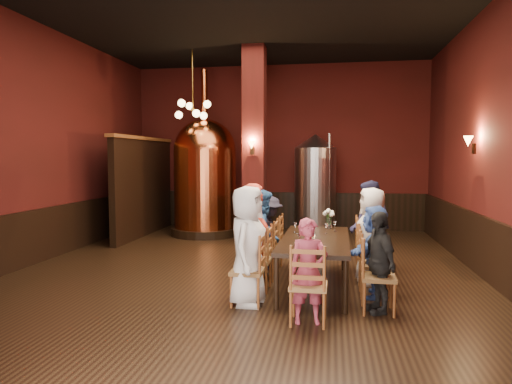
% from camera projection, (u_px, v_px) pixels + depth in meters
% --- Properties ---
extents(room, '(10.00, 10.02, 4.50)m').
position_uv_depth(room, '(244.00, 141.00, 7.73)').
color(room, black).
rests_on(room, ground).
extents(wainscot_right, '(0.08, 9.90, 1.00)m').
position_uv_depth(wainscot_right, '(490.00, 250.00, 7.22)').
color(wainscot_right, black).
rests_on(wainscot_right, ground).
extents(wainscot_back, '(7.90, 0.08, 1.00)m').
position_uv_depth(wainscot_back, '(278.00, 210.00, 12.74)').
color(wainscot_back, black).
rests_on(wainscot_back, ground).
extents(wainscot_left, '(0.08, 9.90, 1.00)m').
position_uv_depth(wainscot_left, '(36.00, 236.00, 8.51)').
color(wainscot_left, black).
rests_on(wainscot_left, ground).
extents(column, '(0.58, 0.58, 4.50)m').
position_uv_depth(column, '(254.00, 145.00, 10.53)').
color(column, '#4C1110').
rests_on(column, ground).
extents(partition, '(0.22, 3.50, 2.40)m').
position_uv_depth(partition, '(144.00, 188.00, 11.48)').
color(partition, black).
rests_on(partition, ground).
extents(pendant_cluster, '(0.90, 0.90, 1.70)m').
position_uv_depth(pendant_cluster, '(193.00, 110.00, 10.81)').
color(pendant_cluster, '#A57226').
rests_on(pendant_cluster, room).
extents(sconce_wall, '(0.20, 0.20, 0.36)m').
position_uv_depth(sconce_wall, '(474.00, 144.00, 7.88)').
color(sconce_wall, black).
rests_on(sconce_wall, room).
extents(sconce_column, '(0.20, 0.20, 0.36)m').
position_uv_depth(sconce_column, '(252.00, 147.00, 10.24)').
color(sconce_column, black).
rests_on(sconce_column, column).
extents(dining_table, '(1.04, 2.42, 0.75)m').
position_uv_depth(dining_table, '(315.00, 242.00, 6.90)').
color(dining_table, black).
rests_on(dining_table, ground).
extents(chair_0, '(0.47, 0.47, 0.92)m').
position_uv_depth(chair_0, '(247.00, 271.00, 6.09)').
color(chair_0, '#945125').
rests_on(chair_0, ground).
extents(person_0, '(0.56, 0.81, 1.59)m').
position_uv_depth(person_0, '(247.00, 246.00, 6.07)').
color(person_0, white).
rests_on(person_0, ground).
extents(chair_1, '(0.47, 0.47, 0.92)m').
position_uv_depth(chair_1, '(256.00, 259.00, 6.75)').
color(chair_1, '#945125').
rests_on(chair_1, ground).
extents(person_1, '(0.43, 0.61, 1.59)m').
position_uv_depth(person_1, '(256.00, 237.00, 6.72)').
color(person_1, '#B6311F').
rests_on(person_1, ground).
extents(chair_2, '(0.47, 0.47, 0.92)m').
position_uv_depth(chair_2, '(264.00, 251.00, 7.40)').
color(chair_2, '#945125').
rests_on(chair_2, ground).
extents(person_2, '(0.36, 0.71, 1.45)m').
position_uv_depth(person_2, '(264.00, 234.00, 7.38)').
color(person_2, navy).
rests_on(person_2, ground).
extents(chair_3, '(0.47, 0.47, 0.92)m').
position_uv_depth(chair_3, '(270.00, 243.00, 8.05)').
color(chair_3, '#945125').
rests_on(chair_3, ground).
extents(person_3, '(0.66, 0.92, 1.29)m').
position_uv_depth(person_3, '(270.00, 233.00, 8.04)').
color(person_3, black).
rests_on(person_3, ground).
extents(chair_4, '(0.47, 0.47, 0.92)m').
position_uv_depth(chair_4, '(378.00, 276.00, 5.79)').
color(chair_4, '#945125').
rests_on(chair_4, ground).
extents(person_4, '(0.56, 0.82, 1.30)m').
position_uv_depth(person_4, '(379.00, 262.00, 5.77)').
color(person_4, black).
rests_on(person_4, ground).
extents(chair_5, '(0.47, 0.47, 0.92)m').
position_uv_depth(chair_5, '(374.00, 264.00, 6.44)').
color(chair_5, '#945125').
rests_on(chair_5, ground).
extents(person_5, '(0.78, 1.27, 1.30)m').
position_uv_depth(person_5, '(375.00, 251.00, 6.43)').
color(person_5, '#324E97').
rests_on(person_5, ground).
extents(chair_6, '(0.47, 0.47, 0.92)m').
position_uv_depth(chair_6, '(371.00, 255.00, 7.09)').
color(chair_6, '#945125').
rests_on(chair_6, ground).
extents(person_6, '(0.51, 0.76, 1.51)m').
position_uv_depth(person_6, '(372.00, 236.00, 7.07)').
color(person_6, silver).
rests_on(person_6, ground).
extents(chair_7, '(0.47, 0.47, 0.92)m').
position_uv_depth(chair_7, '(369.00, 246.00, 7.75)').
color(chair_7, '#945125').
rests_on(chair_7, ground).
extents(person_7, '(0.51, 0.83, 1.58)m').
position_uv_depth(person_7, '(369.00, 227.00, 7.72)').
color(person_7, '#1D1B37').
rests_on(person_7, ground).
extents(chair_8, '(0.47, 0.47, 0.92)m').
position_uv_depth(chair_8, '(308.00, 285.00, 5.40)').
color(chair_8, '#945125').
rests_on(chair_8, ground).
extents(person_8, '(0.51, 0.38, 1.26)m').
position_uv_depth(person_8, '(309.00, 271.00, 5.39)').
color(person_8, '#A4364C').
rests_on(person_8, ground).
extents(copper_kettle, '(1.99, 1.99, 4.15)m').
position_uv_depth(copper_kettle, '(205.00, 175.00, 11.54)').
color(copper_kettle, black).
rests_on(copper_kettle, ground).
extents(steel_vessel, '(1.21, 1.21, 2.56)m').
position_uv_depth(steel_vessel, '(315.00, 184.00, 11.69)').
color(steel_vessel, '#B2B2B7').
rests_on(steel_vessel, ground).
extents(rose_vase, '(0.20, 0.20, 0.34)m').
position_uv_depth(rose_vase, '(329.00, 215.00, 7.83)').
color(rose_vase, white).
rests_on(rose_vase, dining_table).
extents(wine_glass_0, '(0.07, 0.07, 0.17)m').
position_uv_depth(wine_glass_0, '(302.00, 229.00, 7.25)').
color(wine_glass_0, white).
rests_on(wine_glass_0, dining_table).
extents(wine_glass_1, '(0.07, 0.07, 0.17)m').
position_uv_depth(wine_glass_1, '(311.00, 228.00, 7.38)').
color(wine_glass_1, white).
rests_on(wine_glass_1, dining_table).
extents(wine_glass_2, '(0.07, 0.07, 0.17)m').
position_uv_depth(wine_glass_2, '(326.00, 229.00, 7.26)').
color(wine_glass_2, white).
rests_on(wine_glass_2, dining_table).
extents(wine_glass_3, '(0.07, 0.07, 0.17)m').
position_uv_depth(wine_glass_3, '(314.00, 241.00, 6.21)').
color(wine_glass_3, white).
rests_on(wine_glass_3, dining_table).
extents(wine_glass_4, '(0.07, 0.07, 0.17)m').
position_uv_depth(wine_glass_4, '(300.00, 239.00, 6.32)').
color(wine_glass_4, white).
rests_on(wine_glass_4, dining_table).
extents(wine_glass_5, '(0.07, 0.07, 0.17)m').
position_uv_depth(wine_glass_5, '(335.00, 226.00, 7.51)').
color(wine_glass_5, white).
rests_on(wine_glass_5, dining_table).
extents(wine_glass_6, '(0.07, 0.07, 0.17)m').
position_uv_depth(wine_glass_6, '(295.00, 228.00, 7.37)').
color(wine_glass_6, white).
rests_on(wine_glass_6, dining_table).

